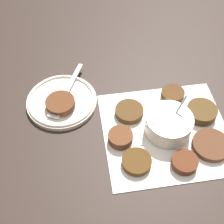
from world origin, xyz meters
TOP-DOWN VIEW (x-y plane):
  - ground_plane at (0.00, 0.00)m, footprint 4.00×4.00m
  - napkin at (0.02, 0.01)m, footprint 0.33×0.30m
  - sauce_bowl at (0.01, 0.01)m, footprint 0.12×0.11m
  - fritter_0 at (0.11, 0.08)m, footprint 0.07×0.07m
  - fritter_1 at (-0.07, 0.08)m, footprint 0.09×0.09m
  - fritter_2 at (-0.08, -0.01)m, footprint 0.07×0.07m
  - fritter_3 at (0.13, 0.01)m, footprint 0.06×0.06m
  - fritter_4 at (0.09, -0.06)m, footprint 0.07×0.07m
  - fritter_5 at (-0.04, -0.09)m, footprint 0.06×0.06m
  - fritter_6 at (0.01, 0.11)m, footprint 0.06×0.06m
  - serving_plate at (0.24, -0.14)m, footprint 0.18×0.18m
  - fritter_on_plate at (0.25, -0.12)m, footprint 0.07×0.07m
  - fork at (0.23, -0.15)m, footprint 0.12×0.17m

SIDE VIEW (x-z plane):
  - ground_plane at x=0.00m, z-range 0.00..0.00m
  - napkin at x=0.02m, z-range 0.00..0.00m
  - serving_plate at x=0.24m, z-range 0.00..0.02m
  - fritter_1 at x=-0.07m, z-range 0.00..0.02m
  - fritter_0 at x=0.11m, z-range 0.00..0.02m
  - fritter_4 at x=0.09m, z-range 0.00..0.02m
  - fritter_5 at x=-0.04m, z-range 0.00..0.02m
  - fritter_6 at x=0.01m, z-range 0.00..0.02m
  - fritter_3 at x=0.13m, z-range 0.00..0.03m
  - fritter_2 at x=-0.08m, z-range 0.00..0.03m
  - fork at x=0.23m, z-range 0.02..0.02m
  - fritter_on_plate at x=0.25m, z-range 0.02..0.03m
  - sauce_bowl at x=0.01m, z-range -0.02..0.07m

